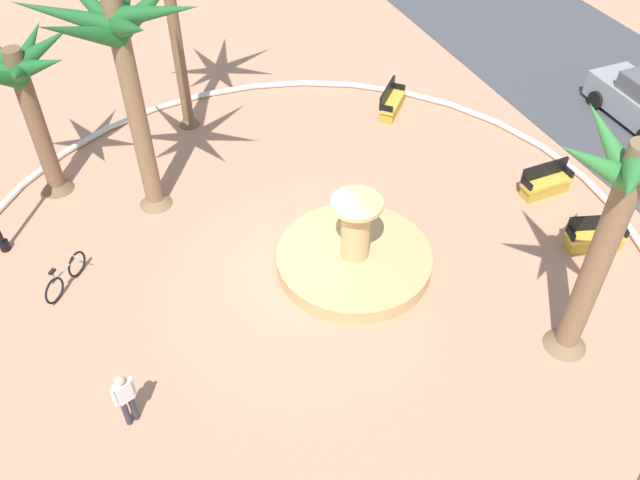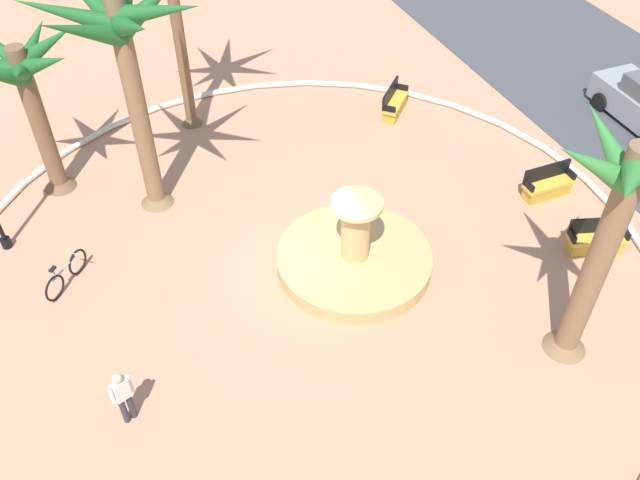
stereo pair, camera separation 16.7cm
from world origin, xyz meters
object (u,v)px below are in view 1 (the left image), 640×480
(palm_tree_by_curb, at_px, (123,50))
(bench_southeast, at_px, (391,104))
(person_cyclist_photo, at_px, (125,397))
(bench_east, at_px, (595,238))
(palm_tree_near_fountain, at_px, (618,215))
(bench_north, at_px, (545,184))
(fountain, at_px, (354,257))
(palm_tree_mid_plaza, at_px, (24,88))
(bicycle_red_frame, at_px, (66,277))

(palm_tree_by_curb, bearing_deg, bench_southeast, 99.73)
(palm_tree_by_curb, distance_m, person_cyclist_photo, 8.49)
(bench_southeast, bearing_deg, bench_east, 12.84)
(bench_east, relative_size, bench_southeast, 1.13)
(palm_tree_near_fountain, bearing_deg, bench_east, 130.66)
(bench_southeast, bearing_deg, palm_tree_near_fountain, -5.33)
(palm_tree_near_fountain, height_order, bench_north, palm_tree_near_fountain)
(palm_tree_by_curb, distance_m, bench_southeast, 10.07)
(bench_north, relative_size, bench_southeast, 1.08)
(palm_tree_near_fountain, relative_size, person_cyclist_photo, 3.84)
(fountain, height_order, bench_east, fountain)
(palm_tree_near_fountain, height_order, bench_east, palm_tree_near_fountain)
(fountain, xyz_separation_m, bench_east, (2.05, 6.40, 0.03))
(palm_tree_near_fountain, relative_size, palm_tree_mid_plaza, 1.26)
(palm_tree_by_curb, relative_size, bench_north, 4.22)
(bench_north, relative_size, person_cyclist_photo, 0.99)
(palm_tree_near_fountain, xyz_separation_m, bench_east, (-2.49, 2.90, -3.93))
(fountain, relative_size, palm_tree_near_fountain, 0.67)
(palm_tree_by_curb, height_order, bench_north, palm_tree_by_curb)
(bench_east, bearing_deg, palm_tree_by_curb, -122.48)
(bench_southeast, relative_size, bicycle_red_frame, 1.15)
(bicycle_red_frame, bearing_deg, bench_southeast, 108.39)
(palm_tree_by_curb, bearing_deg, fountain, 42.03)
(palm_tree_by_curb, bearing_deg, palm_tree_mid_plaza, -126.32)
(palm_tree_near_fountain, distance_m, person_cyclist_photo, 10.84)
(palm_tree_mid_plaza, height_order, bench_north, palm_tree_mid_plaza)
(bench_east, xyz_separation_m, bench_southeast, (-8.31, -1.89, 0.00))
(palm_tree_by_curb, relative_size, bench_east, 4.04)
(bench_southeast, relative_size, person_cyclist_photo, 0.92)
(fountain, height_order, bench_north, fountain)
(palm_tree_by_curb, height_order, bench_east, palm_tree_by_curb)
(bench_north, bearing_deg, bicycle_red_frame, -97.89)
(palm_tree_near_fountain, height_order, person_cyclist_photo, palm_tree_near_fountain)
(fountain, xyz_separation_m, person_cyclist_photo, (2.31, -6.56, 0.58))
(bench_east, bearing_deg, person_cyclist_photo, -88.86)
(palm_tree_near_fountain, distance_m, bench_east, 5.48)
(bench_southeast, bearing_deg, bicycle_red_frame, -71.61)
(fountain, distance_m, palm_tree_by_curb, 7.94)
(fountain, height_order, palm_tree_mid_plaza, palm_tree_mid_plaza)
(palm_tree_near_fountain, distance_m, palm_tree_mid_plaza, 15.25)
(palm_tree_by_curb, xyz_separation_m, palm_tree_mid_plaza, (-1.89, -2.57, -1.49))
(palm_tree_by_curb, distance_m, bench_north, 12.64)
(bench_north, bearing_deg, bench_east, -5.44)
(bench_southeast, xyz_separation_m, bicycle_red_frame, (3.90, -11.72, 0.04))
(fountain, bearing_deg, bench_north, 93.78)
(palm_tree_by_curb, height_order, palm_tree_mid_plaza, palm_tree_by_curb)
(palm_tree_by_curb, bearing_deg, bench_east, 57.52)
(person_cyclist_photo, bearing_deg, fountain, 109.38)
(bench_southeast, height_order, bicycle_red_frame, bench_southeast)
(bench_east, height_order, bench_southeast, same)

